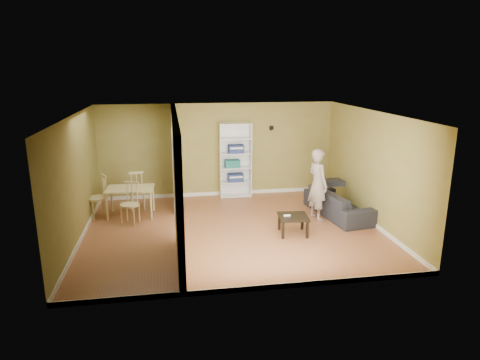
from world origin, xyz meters
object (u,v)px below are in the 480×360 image
chair_left (97,197)px  chair_near (130,204)px  dining_table (130,191)px  chair_far (137,189)px  person (318,178)px  sofa (338,199)px  bookshelf (235,160)px  coffee_table (293,219)px

chair_left → chair_near: (0.80, -0.54, -0.04)m
dining_table → chair_far: size_ratio=1.10×
person → chair_far: person is taller
sofa → chair_far: 5.09m
person → bookshelf: bearing=20.3°
chair_near → dining_table: bearing=112.3°
sofa → chair_left: size_ratio=2.03×
coffee_table → chair_near: (-3.56, 1.25, 0.13)m
dining_table → chair_left: 0.77m
chair_left → chair_far: size_ratio=1.03×
coffee_table → chair_left: size_ratio=0.59×
coffee_table → chair_near: size_ratio=0.65×
coffee_table → chair_far: bearing=145.8°
person → coffee_table: person is taller
chair_far → bookshelf: bearing=-171.3°
chair_near → chair_far: size_ratio=0.95×
dining_table → chair_near: 0.59m
person → bookshelf: (-1.64, 2.20, 0.03)m
coffee_table → dining_table: (-3.59, 1.82, 0.27)m
bookshelf → chair_far: (-2.65, -0.69, -0.53)m
person → chair_near: person is taller
sofa → coffee_table: size_ratio=3.41×
sofa → chair_near: 5.00m
dining_table → bookshelf: bearing=24.0°
coffee_table → chair_near: 3.78m
coffee_table → person: bearing=45.7°
coffee_table → chair_far: 4.20m
bookshelf → person: bearing=-53.3°
coffee_table → chair_left: (-4.36, 1.78, 0.17)m
sofa → dining_table: sofa is taller
dining_table → chair_left: size_ratio=1.07×
person → dining_table: 4.54m
coffee_table → chair_near: bearing=160.7°
chair_far → chair_left: bearing=27.0°
dining_table → chair_far: bearing=77.3°
sofa → coffee_table: bearing=116.4°
chair_near → chair_far: bearing=104.6°
dining_table → chair_near: (0.03, -0.57, -0.14)m
chair_left → coffee_table: bearing=45.2°
sofa → dining_table: 5.09m
chair_far → sofa: bearing=158.6°
sofa → person: (-0.60, -0.15, 0.60)m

